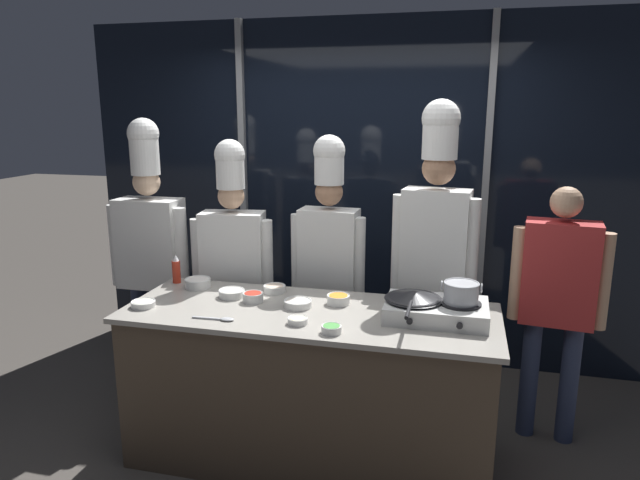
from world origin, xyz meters
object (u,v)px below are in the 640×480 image
Objects in this scene: chef_head at (150,242)px; chef_pastry at (435,237)px; prep_bowl_rice at (198,282)px; chef_sous at (233,256)px; stock_pot at (461,292)px; prep_bowl_onion at (298,303)px; chef_line at (329,251)px; frying_pan at (413,295)px; prep_bowl_chicken at (274,288)px; prep_bowl_scallions at (331,329)px; squeeze_bottle_chili at (176,269)px; portable_stove at (436,310)px; serving_spoon_slotted at (221,319)px; prep_bowl_carrots at (338,299)px; prep_bowl_noodles at (298,320)px; prep_bowl_garlic at (232,293)px; person_guest at (558,292)px; prep_bowl_bean_sprouts at (143,303)px; prep_bowl_chili_flakes at (253,297)px.

chef_head is 0.94× the size of chef_pastry.
prep_bowl_rice is 0.36m from chef_sous.
prep_bowl_onion is (-0.90, -0.00, -0.14)m from stock_pot.
prep_bowl_rice is at bearing 22.21° from chef_pastry.
chef_pastry is (0.69, -0.04, 0.14)m from chef_line.
prep_bowl_chicken is (-0.86, 0.23, -0.10)m from frying_pan.
prep_bowl_rice is at bearing 164.76° from prep_bowl_onion.
prep_bowl_onion is at bearing 45.80° from chef_pastry.
chef_head is at bearing 150.21° from prep_bowl_scallions.
frying_pan is 1.56m from squeeze_bottle_chili.
chef_pastry reaches higher than portable_stove.
prep_bowl_rice is 0.08× the size of chef_pastry.
frying_pan reaches higher than serving_spoon_slotted.
chef_line is 0.89× the size of chef_pastry.
prep_bowl_onion is at bearing -153.02° from prep_bowl_carrots.
prep_bowl_noodles is 0.06× the size of chef_line.
chef_pastry reaches higher than prep_bowl_garlic.
chef_head reaches higher than frying_pan.
serving_spoon_slotted is at bearing -103.47° from prep_bowl_chicken.
chef_pastry reaches higher than prep_bowl_noodles.
frying_pan reaches higher than prep_bowl_rice.
prep_bowl_onion is 1.55m from person_guest.
squeeze_bottle_chili is 1.36× the size of prep_bowl_bean_sprouts.
chef_sous reaches higher than prep_bowl_chili_flakes.
stock_pot is 1.77m from prep_bowl_bean_sprouts.
prep_bowl_rice is (-0.99, 0.52, 0.01)m from prep_bowl_scallions.
frying_pan is 1.04m from serving_spoon_slotted.
prep_bowl_scallions is 0.73m from prep_bowl_chicken.
squeeze_bottle_chili is at bearing 153.52° from prep_bowl_scallions.
chef_sous is (-0.27, 0.83, 0.12)m from serving_spoon_slotted.
prep_bowl_chili_flakes reaches higher than prep_bowl_garlic.
chef_head is at bearing 149.97° from prep_bowl_garlic.
prep_bowl_rice is at bearing 15.96° from person_guest.
frying_pan is at bearing -14.73° from prep_bowl_chicken.
stock_pot is 1.14m from prep_bowl_chicken.
chef_pastry reaches higher than prep_bowl_bean_sprouts.
chef_pastry is at bearing 173.46° from chef_sous.
portable_stove is 1.15m from serving_spoon_slotted.
prep_bowl_chicken is 1.28× the size of prep_bowl_noodles.
prep_bowl_onion is 0.08× the size of chef_head.
frying_pan is 0.34× the size of person_guest.
chef_line is (0.47, 0.55, 0.15)m from prep_bowl_garlic.
chef_line is (0.38, 0.92, 0.17)m from serving_spoon_slotted.
prep_bowl_chili_flakes is at bearing 22.11° from prep_bowl_bean_sprouts.
chef_pastry is at bearing 2.78° from person_guest.
portable_stove is 4.40× the size of prep_bowl_chili_flakes.
prep_bowl_chicken is 0.07× the size of chef_head.
prep_bowl_chicken is (-1.11, 0.22, -0.14)m from stock_pot.
squeeze_bottle_chili is 1.30m from prep_bowl_scallions.
prep_bowl_rice is 1.52m from chef_pastry.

